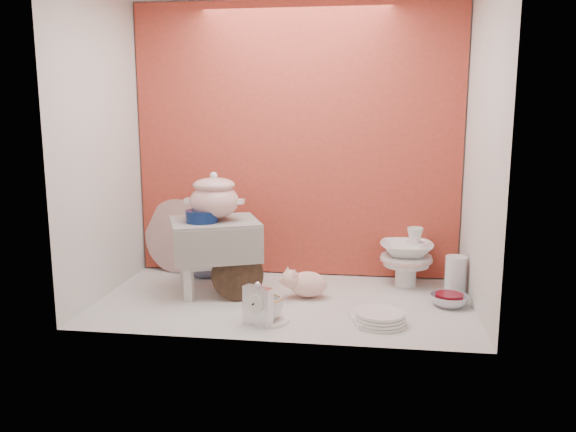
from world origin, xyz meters
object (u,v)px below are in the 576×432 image
object	(u,v)px
gold_rim_teacup	(269,308)
mantel_clock	(258,304)
soup_tureen	(214,196)
blue_white_vase	(205,256)
step_stool	(215,256)
crystal_bowl	(449,300)
plush_pig	(308,284)
porcelain_tower	(406,256)
floral_platter	(177,236)
dinner_plate_stack	(380,318)

from	to	relation	value
gold_rim_teacup	mantel_clock	bearing A→B (deg)	-126.76
soup_tureen	blue_white_vase	xyz separation A→B (m)	(-0.14, 0.26, -0.38)
blue_white_vase	gold_rim_teacup	size ratio (longest dim) A/B	1.81
mantel_clock	gold_rim_teacup	xyz separation A→B (m)	(0.04, 0.05, -0.03)
step_stool	gold_rim_teacup	size ratio (longest dim) A/B	3.44
step_stool	crystal_bowl	world-z (taller)	step_stool
plush_pig	porcelain_tower	bearing A→B (deg)	32.21
plush_pig	gold_rim_teacup	size ratio (longest dim) A/B	1.92
mantel_clock	blue_white_vase	bearing A→B (deg)	145.86
floral_platter	mantel_clock	world-z (taller)	floral_platter
step_stool	plush_pig	xyz separation A→B (m)	(0.48, -0.04, -0.12)
floral_platter	blue_white_vase	distance (m)	0.21
dinner_plate_stack	porcelain_tower	world-z (taller)	porcelain_tower
plush_pig	crystal_bowl	bearing A→B (deg)	0.70
floral_platter	mantel_clock	distance (m)	0.98
floral_platter	soup_tureen	bearing A→B (deg)	-45.76
soup_tureen	crystal_bowl	xyz separation A→B (m)	(1.16, -0.07, -0.47)
soup_tureen	porcelain_tower	world-z (taller)	soup_tureen
crystal_bowl	porcelain_tower	world-z (taller)	porcelain_tower
step_stool	dinner_plate_stack	xyz separation A→B (m)	(0.83, -0.36, -0.16)
soup_tureen	blue_white_vase	distance (m)	0.48
mantel_clock	step_stool	bearing A→B (deg)	148.58
mantel_clock	crystal_bowl	world-z (taller)	mantel_clock
porcelain_tower	step_stool	bearing A→B (deg)	-166.88
step_stool	crystal_bowl	bearing A→B (deg)	-25.94
mantel_clock	porcelain_tower	size ratio (longest dim) A/B	0.60
mantel_clock	floral_platter	bearing A→B (deg)	152.94
floral_platter	blue_white_vase	size ratio (longest dim) A/B	1.87
soup_tureen	mantel_clock	bearing A→B (deg)	-55.38
step_stool	blue_white_vase	distance (m)	0.30
step_stool	blue_white_vase	size ratio (longest dim) A/B	1.90
soup_tureen	crystal_bowl	bearing A→B (deg)	-3.54
gold_rim_teacup	dinner_plate_stack	bearing A→B (deg)	3.40
step_stool	mantel_clock	size ratio (longest dim) A/B	2.24
plush_pig	porcelain_tower	xyz separation A→B (m)	(0.49, 0.27, 0.09)
floral_platter	mantel_clock	bearing A→B (deg)	-50.98
step_stool	plush_pig	world-z (taller)	step_stool
soup_tureen	plush_pig	world-z (taller)	soup_tureen
step_stool	porcelain_tower	distance (m)	1.00
step_stool	plush_pig	bearing A→B (deg)	-27.29
floral_platter	blue_white_vase	world-z (taller)	floral_platter
step_stool	mantel_clock	bearing A→B (deg)	-77.54
plush_pig	dinner_plate_stack	xyz separation A→B (m)	(0.35, -0.32, -0.04)
plush_pig	crystal_bowl	distance (m)	0.68
blue_white_vase	mantel_clock	xyz separation A→B (m)	(0.44, -0.70, -0.02)
dinner_plate_stack	crystal_bowl	bearing A→B (deg)	40.80
soup_tureen	gold_rim_teacup	xyz separation A→B (m)	(0.34, -0.39, -0.43)
step_stool	dinner_plate_stack	distance (m)	0.92
floral_platter	dinner_plate_stack	distance (m)	1.34
blue_white_vase	gold_rim_teacup	distance (m)	0.81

